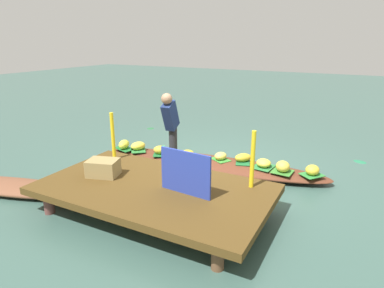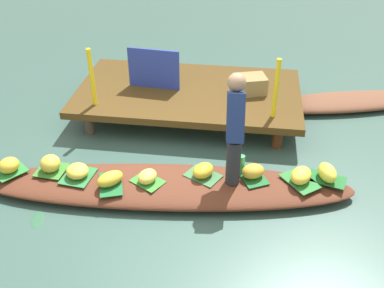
{
  "view_description": "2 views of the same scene",
  "coord_description": "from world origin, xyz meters",
  "px_view_note": "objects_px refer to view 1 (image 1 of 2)",
  "views": [
    {
      "loc": [
        -2.41,
        5.34,
        2.34
      ],
      "look_at": [
        0.27,
        0.22,
        0.5
      ],
      "focal_mm": 31.15,
      "sensor_mm": 36.0,
      "label": 1
    },
    {
      "loc": [
        0.86,
        -4.0,
        3.41
      ],
      "look_at": [
        0.23,
        0.6,
        0.3
      ],
      "focal_mm": 42.8,
      "sensor_mm": 36.0,
      "label": 2
    }
  ],
  "objects_px": {
    "banana_bunch_0": "(138,146)",
    "banana_bunch_5": "(243,158)",
    "banana_bunch_6": "(264,163)",
    "produce_crate": "(103,168)",
    "market_banner": "(185,173)",
    "vendor_boat": "(210,164)",
    "banana_bunch_7": "(221,156)",
    "water_bottle": "(163,151)",
    "banana_bunch_1": "(160,150)",
    "banana_bunch_4": "(187,154)",
    "moored_boat": "(14,187)",
    "vendor_person": "(171,120)",
    "banana_bunch_2": "(312,170)",
    "banana_bunch_3": "(283,166)",
    "banana_bunch_8": "(124,144)"
  },
  "relations": [
    {
      "from": "moored_boat",
      "to": "banana_bunch_4",
      "type": "relative_size",
      "value": 9.62
    },
    {
      "from": "vendor_boat",
      "to": "banana_bunch_5",
      "type": "height_order",
      "value": "banana_bunch_5"
    },
    {
      "from": "banana_bunch_0",
      "to": "banana_bunch_5",
      "type": "relative_size",
      "value": 0.97
    },
    {
      "from": "moored_boat",
      "to": "banana_bunch_2",
      "type": "distance_m",
      "value": 4.82
    },
    {
      "from": "banana_bunch_6",
      "to": "banana_bunch_8",
      "type": "xyz_separation_m",
      "value": [
        2.81,
        0.33,
        0.02
      ]
    },
    {
      "from": "banana_bunch_3",
      "to": "banana_bunch_7",
      "type": "bearing_deg",
      "value": -2.96
    },
    {
      "from": "banana_bunch_4",
      "to": "banana_bunch_1",
      "type": "bearing_deg",
      "value": 5.32
    },
    {
      "from": "banana_bunch_6",
      "to": "produce_crate",
      "type": "xyz_separation_m",
      "value": [
        1.88,
        1.96,
        0.25
      ]
    },
    {
      "from": "vendor_boat",
      "to": "banana_bunch_7",
      "type": "bearing_deg",
      "value": -167.54
    },
    {
      "from": "banana_bunch_3",
      "to": "banana_bunch_6",
      "type": "relative_size",
      "value": 0.94
    },
    {
      "from": "banana_bunch_1",
      "to": "produce_crate",
      "type": "xyz_separation_m",
      "value": [
        -0.11,
        1.71,
        0.24
      ]
    },
    {
      "from": "banana_bunch_5",
      "to": "banana_bunch_6",
      "type": "height_order",
      "value": "banana_bunch_5"
    },
    {
      "from": "banana_bunch_5",
      "to": "water_bottle",
      "type": "height_order",
      "value": "water_bottle"
    },
    {
      "from": "banana_bunch_4",
      "to": "banana_bunch_8",
      "type": "relative_size",
      "value": 0.89
    },
    {
      "from": "banana_bunch_7",
      "to": "banana_bunch_2",
      "type": "bearing_deg",
      "value": -178.98
    },
    {
      "from": "banana_bunch_4",
      "to": "produce_crate",
      "type": "distance_m",
      "value": 1.84
    },
    {
      "from": "banana_bunch_3",
      "to": "market_banner",
      "type": "bearing_deg",
      "value": 65.32
    },
    {
      "from": "banana_bunch_0",
      "to": "banana_bunch_8",
      "type": "relative_size",
      "value": 0.99
    },
    {
      "from": "banana_bunch_1",
      "to": "banana_bunch_5",
      "type": "relative_size",
      "value": 0.84
    },
    {
      "from": "vendor_boat",
      "to": "banana_bunch_8",
      "type": "bearing_deg",
      "value": 2.86
    },
    {
      "from": "banana_bunch_7",
      "to": "water_bottle",
      "type": "height_order",
      "value": "water_bottle"
    },
    {
      "from": "vendor_person",
      "to": "banana_bunch_8",
      "type": "bearing_deg",
      "value": 5.31
    },
    {
      "from": "produce_crate",
      "to": "moored_boat",
      "type": "bearing_deg",
      "value": 18.12
    },
    {
      "from": "banana_bunch_2",
      "to": "vendor_person",
      "type": "relative_size",
      "value": 0.2
    },
    {
      "from": "banana_bunch_8",
      "to": "banana_bunch_7",
      "type": "bearing_deg",
      "value": -170.92
    },
    {
      "from": "moored_boat",
      "to": "banana_bunch_2",
      "type": "relative_size",
      "value": 11.02
    },
    {
      "from": "banana_bunch_4",
      "to": "banana_bunch_5",
      "type": "distance_m",
      "value": 1.05
    },
    {
      "from": "banana_bunch_0",
      "to": "banana_bunch_1",
      "type": "xyz_separation_m",
      "value": [
        -0.54,
        0.0,
        -0.0
      ]
    },
    {
      "from": "banana_bunch_1",
      "to": "banana_bunch_7",
      "type": "height_order",
      "value": "banana_bunch_1"
    },
    {
      "from": "vendor_boat",
      "to": "market_banner",
      "type": "height_order",
      "value": "market_banner"
    },
    {
      "from": "banana_bunch_4",
      "to": "banana_bunch_3",
      "type": "bearing_deg",
      "value": -175.76
    },
    {
      "from": "vendor_boat",
      "to": "banana_bunch_0",
      "type": "bearing_deg",
      "value": 1.48
    },
    {
      "from": "vendor_boat",
      "to": "banana_bunch_1",
      "type": "height_order",
      "value": "banana_bunch_1"
    },
    {
      "from": "banana_bunch_1",
      "to": "banana_bunch_6",
      "type": "xyz_separation_m",
      "value": [
        -1.98,
        -0.25,
        -0.01
      ]
    },
    {
      "from": "banana_bunch_6",
      "to": "water_bottle",
      "type": "bearing_deg",
      "value": 10.9
    },
    {
      "from": "banana_bunch_2",
      "to": "produce_crate",
      "type": "height_order",
      "value": "produce_crate"
    },
    {
      "from": "banana_bunch_7",
      "to": "market_banner",
      "type": "height_order",
      "value": "market_banner"
    },
    {
      "from": "moored_boat",
      "to": "vendor_person",
      "type": "distance_m",
      "value": 2.83
    },
    {
      "from": "vendor_boat",
      "to": "moored_boat",
      "type": "distance_m",
      "value": 3.33
    },
    {
      "from": "moored_boat",
      "to": "banana_bunch_7",
      "type": "height_order",
      "value": "banana_bunch_7"
    },
    {
      "from": "banana_bunch_5",
      "to": "banana_bunch_7",
      "type": "xyz_separation_m",
      "value": [
        0.4,
        0.1,
        -0.0
      ]
    },
    {
      "from": "market_banner",
      "to": "vendor_boat",
      "type": "bearing_deg",
      "value": -70.29
    },
    {
      "from": "banana_bunch_0",
      "to": "banana_bunch_4",
      "type": "xyz_separation_m",
      "value": [
        -1.1,
        -0.05,
        -0.01
      ]
    },
    {
      "from": "vendor_boat",
      "to": "banana_bunch_6",
      "type": "bearing_deg",
      "value": 178.62
    },
    {
      "from": "banana_bunch_1",
      "to": "banana_bunch_3",
      "type": "height_order",
      "value": "banana_bunch_3"
    },
    {
      "from": "banana_bunch_3",
      "to": "banana_bunch_1",
      "type": "bearing_deg",
      "value": 4.5
    },
    {
      "from": "banana_bunch_0",
      "to": "produce_crate",
      "type": "relative_size",
      "value": 0.69
    },
    {
      "from": "banana_bunch_3",
      "to": "banana_bunch_4",
      "type": "distance_m",
      "value": 1.77
    },
    {
      "from": "banana_bunch_2",
      "to": "water_bottle",
      "type": "xyz_separation_m",
      "value": [
        2.66,
        0.37,
        0.02
      ]
    },
    {
      "from": "banana_bunch_4",
      "to": "vendor_person",
      "type": "xyz_separation_m",
      "value": [
        0.33,
        0.03,
        0.62
      ]
    }
  ]
}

